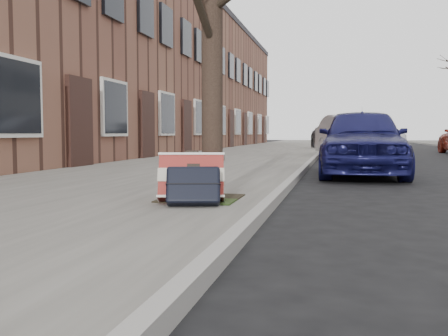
% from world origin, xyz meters
% --- Properties ---
extents(ground, '(120.00, 120.00, 0.00)m').
position_xyz_m(ground, '(0.00, 0.00, 0.00)').
color(ground, black).
rests_on(ground, ground).
extents(near_sidewalk, '(5.00, 70.00, 0.12)m').
position_xyz_m(near_sidewalk, '(-3.70, 15.00, 0.06)').
color(near_sidewalk, gray).
rests_on(near_sidewalk, ground).
extents(house_near, '(6.80, 40.00, 7.00)m').
position_xyz_m(house_near, '(-9.60, 16.00, 3.50)').
color(house_near, brown).
rests_on(house_near, ground).
extents(dirt_patch, '(0.85, 0.85, 0.02)m').
position_xyz_m(dirt_patch, '(-2.00, 1.20, 0.13)').
color(dirt_patch, black).
rests_on(dirt_patch, near_sidewalk).
extents(suitcase_red, '(0.74, 0.52, 0.52)m').
position_xyz_m(suitcase_red, '(-2.01, 0.88, 0.38)').
color(suitcase_red, maroon).
rests_on(suitcase_red, near_sidewalk).
extents(suitcase_navy, '(0.60, 0.44, 0.42)m').
position_xyz_m(suitcase_navy, '(-1.92, 0.63, 0.33)').
color(suitcase_navy, black).
rests_on(suitcase_navy, near_sidewalk).
extents(car_near_front, '(1.68, 4.09, 1.39)m').
position_xyz_m(car_near_front, '(-0.07, 6.30, 0.69)').
color(car_near_front, '#131349').
rests_on(car_near_front, ground).
extents(car_near_mid, '(2.80, 4.66, 1.45)m').
position_xyz_m(car_near_mid, '(0.01, 12.46, 0.73)').
color(car_near_mid, '#ADAEB4').
rests_on(car_near_mid, ground).
extents(car_near_back, '(3.37, 5.39, 1.39)m').
position_xyz_m(car_near_back, '(-0.35, 20.46, 0.69)').
color(car_near_back, '#3E3D43').
rests_on(car_near_back, ground).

